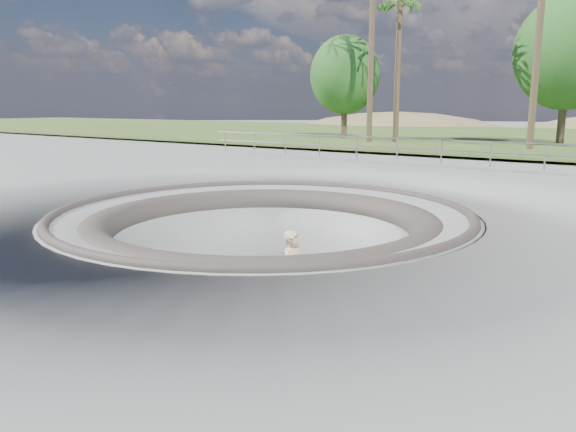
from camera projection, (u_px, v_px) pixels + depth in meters
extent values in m
plane|color=#9B9B96|center=(263.00, 212.00, 13.83)|extent=(180.00, 180.00, 0.00)
torus|color=#9B9B96|center=(263.00, 289.00, 14.21)|extent=(14.00, 14.00, 4.00)
cylinder|color=#9B9B96|center=(263.00, 287.00, 14.21)|extent=(6.60, 6.60, 0.10)
torus|color=#4C443D|center=(263.00, 212.00, 13.83)|extent=(10.24, 10.24, 0.24)
torus|color=#4C443D|center=(263.00, 229.00, 13.91)|extent=(8.91, 8.91, 0.81)
cube|color=#3A5421|center=(551.00, 138.00, 40.87)|extent=(180.00, 36.00, 0.12)
ellipsoid|color=brown|center=(395.00, 177.00, 71.48)|extent=(50.40, 36.00, 23.40)
cylinder|color=gray|center=(442.00, 140.00, 23.16)|extent=(25.00, 0.05, 0.05)
cylinder|color=gray|center=(442.00, 151.00, 23.25)|extent=(25.00, 0.05, 0.05)
cube|color=brown|center=(293.00, 314.00, 12.05)|extent=(0.81, 0.48, 0.02)
cylinder|color=#A9A8AD|center=(293.00, 315.00, 12.05)|extent=(0.09, 0.16, 0.03)
cylinder|color=#A9A8AD|center=(293.00, 315.00, 12.05)|extent=(0.09, 0.16, 0.03)
cylinder|color=white|center=(293.00, 316.00, 12.06)|extent=(0.07, 0.05, 0.06)
cylinder|color=white|center=(293.00, 316.00, 12.06)|extent=(0.07, 0.05, 0.06)
cylinder|color=white|center=(293.00, 316.00, 12.06)|extent=(0.07, 0.05, 0.06)
cylinder|color=white|center=(293.00, 316.00, 12.06)|extent=(0.07, 0.05, 0.06)
imported|color=beige|center=(293.00, 273.00, 11.87)|extent=(0.46, 0.68, 1.82)
cylinder|color=brown|center=(371.00, 53.00, 34.75)|extent=(0.36, 0.36, 11.21)
cylinder|color=brown|center=(398.00, 69.00, 34.82)|extent=(0.36, 0.36, 9.20)
cylinder|color=brown|center=(538.00, 39.00, 28.80)|extent=(0.36, 0.36, 11.45)
cylinder|color=brown|center=(344.00, 109.00, 39.97)|extent=(0.44, 0.44, 4.21)
ellipsoid|color=#225B1F|center=(345.00, 75.00, 39.50)|extent=(5.02, 4.57, 5.48)
cylinder|color=brown|center=(563.00, 103.00, 32.76)|extent=(0.44, 0.44, 5.03)
ellipsoid|color=#225B1F|center=(568.00, 52.00, 32.20)|extent=(6.01, 5.47, 6.56)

